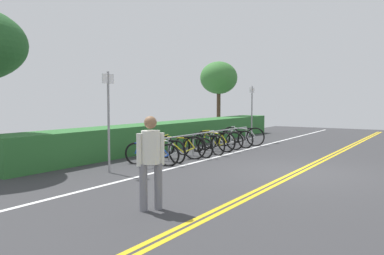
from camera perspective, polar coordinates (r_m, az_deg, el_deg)
The scene contains 19 objects.
ground_plane at distance 10.85m, azimuth 14.61°, elevation -6.29°, with size 34.31×13.97×0.05m, color #353538.
centre_line_yellow_inner at distance 10.82m, azimuth 15.01°, elevation -6.18°, with size 30.88×0.10×0.00m, color gold.
centre_line_yellow_outer at distance 10.87m, azimuth 14.20°, elevation -6.12°, with size 30.88×0.10×0.00m, color gold.
bike_lane_stripe_white at distance 12.13m, azimuth 0.42°, elevation -4.95°, with size 30.88×0.12×0.00m, color white.
bike_rack at distance 14.11m, azimuth 1.69°, elevation -1.42°, with size 7.10×0.05×0.74m.
bicycle_0 at distance 11.71m, azimuth -5.70°, elevation -3.73°, with size 0.57×1.67×0.68m.
bicycle_1 at distance 12.34m, azimuth -3.81°, elevation -3.19°, with size 0.53×1.75×0.74m.
bicycle_2 at distance 12.93m, azimuth -1.90°, elevation -2.77°, with size 0.68×1.72×0.78m.
bicycle_3 at distance 13.38m, azimuth 0.24°, elevation -2.70°, with size 0.52×1.70×0.70m.
bicycle_4 at distance 14.07m, azimuth 2.17°, elevation -2.31°, with size 0.69×1.73×0.74m.
bicycle_5 at distance 14.80m, azimuth 3.25°, elevation -1.94°, with size 0.46×1.74×0.77m.
bicycle_6 at distance 15.45m, azimuth 4.24°, elevation -1.78°, with size 0.46×1.74×0.72m.
bicycle_7 at distance 16.11m, azimuth 5.95°, elevation -1.53°, with size 0.46×1.78×0.73m.
bicycle_8 at distance 16.81m, azimuth 7.20°, elevation -1.21°, with size 0.46×1.83×0.79m.
pedestrian at distance 6.88m, azimuth -5.86°, elevation -4.12°, with size 0.42×0.32×1.61m.
sign_post_near at distance 10.52m, azimuth -11.71°, elevation 2.01°, with size 0.36×0.07×2.59m.
sign_post_far at distance 18.28m, azimuth 8.45°, elevation 2.68°, with size 0.36×0.08×2.49m.
hedge_backdrop at distance 16.59m, azimuth -2.43°, elevation -0.86°, with size 16.05×1.32×0.97m, color #2D6B30.
tree_mid at distance 23.17m, azimuth 3.79°, elevation 6.96°, with size 2.12×2.12×4.04m.
Camera 1 is at (-10.19, -3.20, 1.89)m, focal length 37.78 mm.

